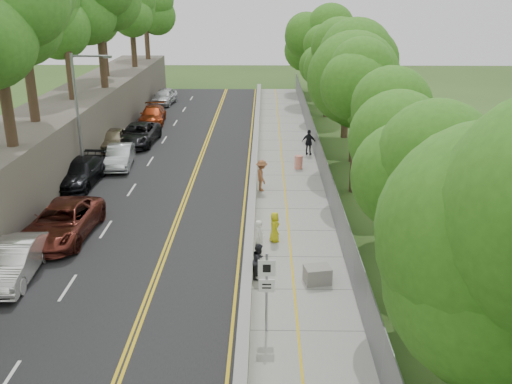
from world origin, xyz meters
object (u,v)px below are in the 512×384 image
at_px(streetlight, 81,109).
at_px(car_1, 13,262).
at_px(painter_0, 274,227).
at_px(construction_barrel, 299,162).
at_px(concrete_block, 317,275).
at_px(car_2, 62,222).
at_px(person_far, 309,142).
at_px(signpost, 267,284).

relative_size(streetlight, car_1, 1.66).
distance_m(streetlight, painter_0, 15.60).
distance_m(streetlight, construction_barrel, 14.56).
bearing_deg(concrete_block, construction_barrel, 89.74).
xyz_separation_m(construction_barrel, concrete_block, (-0.07, -15.87, -0.09)).
bearing_deg(car_1, construction_barrel, 46.97).
xyz_separation_m(concrete_block, car_1, (-12.87, 0.12, 0.43)).
height_order(car_2, painter_0, car_2).
bearing_deg(streetlight, person_far, 21.62).
distance_m(painter_0, person_far, 15.38).
distance_m(signpost, car_1, 11.41).
distance_m(car_1, car_2, 4.27).
bearing_deg(concrete_block, signpost, -120.68).
relative_size(concrete_block, person_far, 0.57).
bearing_deg(car_1, streetlight, 89.81).
relative_size(painter_0, person_far, 0.81).
relative_size(construction_barrel, painter_0, 0.59).
height_order(streetlight, signpost, streetlight).
bearing_deg(car_1, concrete_block, -4.17).
relative_size(car_2, painter_0, 3.94).
xyz_separation_m(concrete_block, person_far, (1.00, 19.20, 0.58)).
bearing_deg(car_2, person_far, 50.70).
xyz_separation_m(signpost, person_far, (3.15, 22.83, -0.97)).
bearing_deg(painter_0, signpost, 161.15).
bearing_deg(construction_barrel, car_2, -136.80).
height_order(streetlight, car_1, streetlight).
relative_size(concrete_block, painter_0, 0.71).
relative_size(streetlight, car_2, 1.33).
relative_size(construction_barrel, car_1, 0.19).
height_order(signpost, painter_0, signpost).
xyz_separation_m(streetlight, person_far, (14.66, 5.81, -3.65)).
xyz_separation_m(signpost, concrete_block, (2.15, 3.62, -1.55)).
height_order(construction_barrel, person_far, person_far).
relative_size(streetlight, concrete_block, 7.44).
xyz_separation_m(signpost, construction_barrel, (2.22, 19.49, -1.46)).
relative_size(construction_barrel, person_far, 0.48).
height_order(streetlight, person_far, streetlight).
distance_m(construction_barrel, car_2, 16.84).
relative_size(car_2, person_far, 3.18).
relative_size(signpost, person_far, 1.65).
xyz_separation_m(car_2, painter_0, (10.45, -0.27, -0.06)).
relative_size(streetlight, signpost, 2.58).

